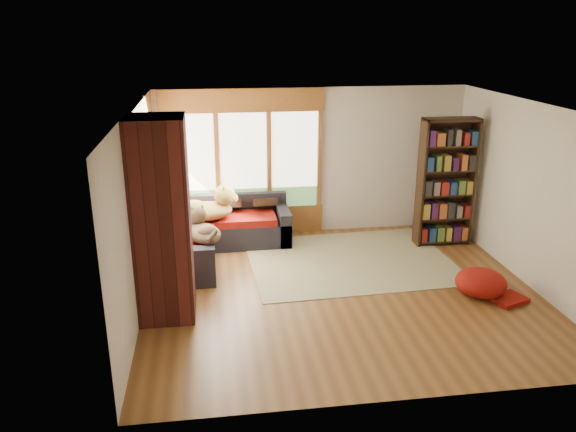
{
  "coord_description": "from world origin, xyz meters",
  "views": [
    {
      "loc": [
        -1.76,
        -7.07,
        3.62
      ],
      "look_at": [
        -0.68,
        0.63,
        0.95
      ],
      "focal_mm": 35.0,
      "sensor_mm": 36.0,
      "label": 1
    }
  ],
  "objects_px": {
    "brick_chimney": "(162,221)",
    "sectional_sofa": "(203,236)",
    "dog_brindle": "(202,227)",
    "pouf": "(481,282)",
    "dog_tan": "(210,205)",
    "area_rug": "(350,261)",
    "bookshelf": "(446,183)"
  },
  "relations": [
    {
      "from": "brick_chimney",
      "to": "dog_brindle",
      "type": "distance_m",
      "value": 1.45
    },
    {
      "from": "dog_brindle",
      "to": "brick_chimney",
      "type": "bearing_deg",
      "value": 138.89
    },
    {
      "from": "area_rug",
      "to": "bookshelf",
      "type": "height_order",
      "value": "bookshelf"
    },
    {
      "from": "area_rug",
      "to": "bookshelf",
      "type": "xyz_separation_m",
      "value": [
        1.75,
        0.54,
        1.08
      ]
    },
    {
      "from": "pouf",
      "to": "dog_tan",
      "type": "distance_m",
      "value": 4.37
    },
    {
      "from": "area_rug",
      "to": "dog_tan",
      "type": "distance_m",
      "value": 2.47
    },
    {
      "from": "pouf",
      "to": "dog_brindle",
      "type": "xyz_separation_m",
      "value": [
        -3.84,
        1.31,
        0.54
      ]
    },
    {
      "from": "brick_chimney",
      "to": "pouf",
      "type": "height_order",
      "value": "brick_chimney"
    },
    {
      "from": "brick_chimney",
      "to": "area_rug",
      "type": "xyz_separation_m",
      "value": [
        2.79,
        1.37,
        -1.29
      ]
    },
    {
      "from": "brick_chimney",
      "to": "sectional_sofa",
      "type": "bearing_deg",
      "value": 77.71
    },
    {
      "from": "dog_tan",
      "to": "pouf",
      "type": "bearing_deg",
      "value": -36.3
    },
    {
      "from": "sectional_sofa",
      "to": "dog_tan",
      "type": "xyz_separation_m",
      "value": [
        0.15,
        0.14,
        0.49
      ]
    },
    {
      "from": "brick_chimney",
      "to": "pouf",
      "type": "relative_size",
      "value": 3.69
    },
    {
      "from": "sectional_sofa",
      "to": "dog_tan",
      "type": "bearing_deg",
      "value": 44.4
    },
    {
      "from": "sectional_sofa",
      "to": "brick_chimney",
      "type": "bearing_deg",
      "value": -100.23
    },
    {
      "from": "pouf",
      "to": "dog_brindle",
      "type": "relative_size",
      "value": 0.83
    },
    {
      "from": "brick_chimney",
      "to": "dog_tan",
      "type": "bearing_deg",
      "value": 74.7
    },
    {
      "from": "dog_brindle",
      "to": "pouf",
      "type": "bearing_deg",
      "value": -129.71
    },
    {
      "from": "pouf",
      "to": "dog_brindle",
      "type": "distance_m",
      "value": 4.09
    },
    {
      "from": "area_rug",
      "to": "bookshelf",
      "type": "relative_size",
      "value": 1.47
    },
    {
      "from": "sectional_sofa",
      "to": "area_rug",
      "type": "height_order",
      "value": "sectional_sofa"
    },
    {
      "from": "dog_tan",
      "to": "dog_brindle",
      "type": "relative_size",
      "value": 1.13
    },
    {
      "from": "brick_chimney",
      "to": "area_rug",
      "type": "distance_m",
      "value": 3.37
    },
    {
      "from": "pouf",
      "to": "brick_chimney",
      "type": "bearing_deg",
      "value": 179.29
    },
    {
      "from": "brick_chimney",
      "to": "sectional_sofa",
      "type": "distance_m",
      "value": 2.32
    },
    {
      "from": "bookshelf",
      "to": "pouf",
      "type": "distance_m",
      "value": 2.17
    },
    {
      "from": "brick_chimney",
      "to": "pouf",
      "type": "distance_m",
      "value": 4.44
    },
    {
      "from": "area_rug",
      "to": "bookshelf",
      "type": "distance_m",
      "value": 2.13
    },
    {
      "from": "brick_chimney",
      "to": "bookshelf",
      "type": "bearing_deg",
      "value": 22.86
    },
    {
      "from": "brick_chimney",
      "to": "dog_brindle",
      "type": "relative_size",
      "value": 3.06
    },
    {
      "from": "dog_tan",
      "to": "area_rug",
      "type": "bearing_deg",
      "value": -25.54
    },
    {
      "from": "sectional_sofa",
      "to": "bookshelf",
      "type": "relative_size",
      "value": 1.01
    }
  ]
}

